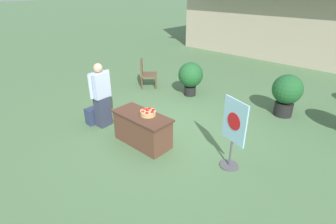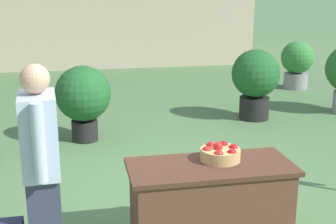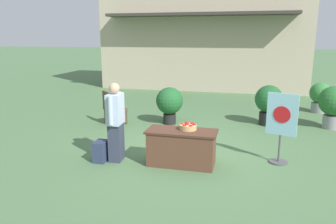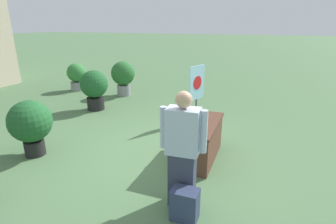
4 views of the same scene
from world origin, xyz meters
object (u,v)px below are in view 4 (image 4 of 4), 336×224
at_px(apple_basket, 197,117).
at_px(potted_plant_far_left, 123,75).
at_px(person_visitor, 183,150).
at_px(display_table, 200,140).
at_px(potted_plant_far_right, 30,123).
at_px(potted_plant_near_right, 77,75).
at_px(poster_board, 197,91).
at_px(backpack, 185,204).
at_px(potted_plant_near_left, 94,87).

distance_m(apple_basket, potted_plant_far_left, 4.82).
distance_m(person_visitor, potted_plant_far_left, 6.02).
distance_m(display_table, potted_plant_far_right, 3.10).
bearing_deg(display_table, potted_plant_far_right, 108.23).
height_order(person_visitor, potted_plant_near_right, person_visitor).
relative_size(potted_plant_near_right, potted_plant_far_right, 0.94).
xyz_separation_m(poster_board, potted_plant_near_right, (1.62, 4.97, -0.22)).
distance_m(display_table, poster_board, 2.00).
bearing_deg(potted_plant_far_left, apple_basket, -134.03).
distance_m(apple_basket, person_visitor, 1.45).
xyz_separation_m(apple_basket, poster_board, (1.76, 0.48, 0.01)).
distance_m(backpack, potted_plant_near_right, 7.70).
xyz_separation_m(person_visitor, poster_board, (3.20, 0.66, -0.03)).
xyz_separation_m(backpack, potted_plant_far_left, (5.07, 3.77, 0.48)).
height_order(person_visitor, backpack, person_visitor).
bearing_deg(display_table, apple_basket, 39.04).
xyz_separation_m(poster_board, potted_plant_near_left, (-0.09, 2.95, -0.11)).
distance_m(potted_plant_near_right, potted_plant_far_right, 5.16).
bearing_deg(potted_plant_far_right, potted_plant_near_right, 30.21).
xyz_separation_m(display_table, apple_basket, (0.11, 0.09, 0.41)).
bearing_deg(apple_basket, potted_plant_near_left, 64.06).
bearing_deg(potted_plant_near_right, apple_basket, -121.86).
bearing_deg(backpack, apple_basket, 10.09).
distance_m(display_table, potted_plant_far_left, 4.97).
bearing_deg(potted_plant_near_left, potted_plant_far_right, -168.07).
relative_size(poster_board, potted_plant_far_left, 1.21).
relative_size(person_visitor, poster_board, 1.13).
bearing_deg(display_table, potted_plant_near_right, 57.74).
bearing_deg(potted_plant_far_right, apple_basket, -69.36).
height_order(potted_plant_far_left, potted_plant_far_right, potted_plant_far_left).
xyz_separation_m(poster_board, potted_plant_far_right, (-2.83, 2.37, -0.14)).
bearing_deg(poster_board, person_visitor, -58.60).
relative_size(display_table, backpack, 3.25).
height_order(apple_basket, potted_plant_near_left, potted_plant_near_left).
bearing_deg(potted_plant_near_right, display_table, -122.26).
bearing_deg(apple_basket, potted_plant_far_right, 110.64).
bearing_deg(backpack, potted_plant_near_left, 47.77).
bearing_deg(backpack, potted_plant_far_left, 36.64).
distance_m(person_visitor, potted_plant_near_right, 7.41).
bearing_deg(person_visitor, potted_plant_far_left, 33.31).
bearing_deg(poster_board, potted_plant_far_right, -110.14).
relative_size(apple_basket, poster_board, 0.24).
distance_m(backpack, potted_plant_near_left, 5.06).
xyz_separation_m(potted_plant_far_left, potted_plant_near_right, (0.03, 1.98, -0.13)).
bearing_deg(potted_plant_far_right, potted_plant_near_left, 11.93).
height_order(apple_basket, potted_plant_far_right, potted_plant_far_right).
relative_size(backpack, potted_plant_near_left, 0.37).
xyz_separation_m(apple_basket, potted_plant_far_right, (-1.07, 2.85, -0.13)).
distance_m(apple_basket, potted_plant_near_right, 6.41).
xyz_separation_m(backpack, potted_plant_near_left, (3.39, 3.73, 0.45)).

